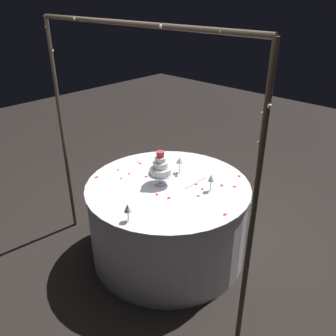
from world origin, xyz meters
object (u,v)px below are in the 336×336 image
Objects in this scene: decorative_arch at (133,125)px; wine_glass_2 at (211,179)px; wine_glass_0 at (180,161)px; cake_knife at (195,183)px; wine_glass_1 at (128,209)px; tiered_cake at (160,168)px; main_table at (168,220)px.

wine_glass_2 is (-0.34, -0.56, -0.55)m from decorative_arch.
wine_glass_0 reaches higher than cake_knife.
wine_glass_1 is (-0.25, 0.87, -0.01)m from wine_glass_0.
tiered_cake is 0.29m from wine_glass_0.
decorative_arch reaches higher than wine_glass_1.
wine_glass_0 reaches higher than wine_glass_1.
tiered_cake is (0.06, 0.04, 0.54)m from main_table.
decorative_arch is at bearing 99.28° from tiered_cake.
wine_glass_0 is 0.44m from wine_glass_2.
cake_knife is (0.00, -0.80, -0.10)m from wine_glass_1.
wine_glass_1 is 0.92× the size of wine_glass_2.
main_table is (-0.00, -0.38, -1.05)m from decorative_arch.
main_table is at bearing -90.20° from decorative_arch.
cake_knife is (-0.16, -0.18, 0.39)m from main_table.
wine_glass_2 reaches higher than cake_knife.
main_table is 4.63× the size of tiered_cake.
tiered_cake is 0.46m from wine_glass_2.
wine_glass_2 is at bearing -151.73° from tiered_cake.
wine_glass_0 is at bearing -15.47° from cake_knife.
wine_glass_2 is at bearing 170.03° from wine_glass_0.
wine_glass_0 is 0.90m from wine_glass_1.
decorative_arch is 14.69× the size of wine_glass_1.
decorative_arch is 7.43× the size of cake_knife.
tiered_cake is at bearing 28.27° from wine_glass_2.
main_table is at bearing -74.79° from wine_glass_1.
tiered_cake reaches higher than wine_glass_1.
wine_glass_2 is at bearing -152.58° from main_table.
tiered_cake is at bearing -80.72° from decorative_arch.
wine_glass_1 is (-0.17, 0.61, 0.49)m from main_table.
wine_glass_2 is (-0.40, -0.21, -0.04)m from tiered_cake.
cake_knife is (-0.25, 0.07, -0.12)m from wine_glass_0.
wine_glass_1 is at bearing 105.21° from main_table.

